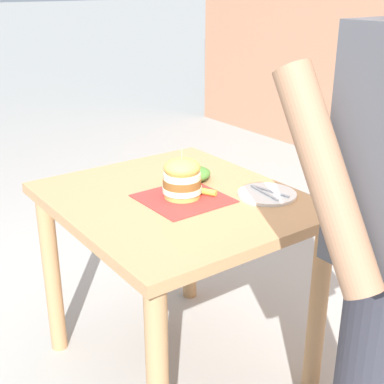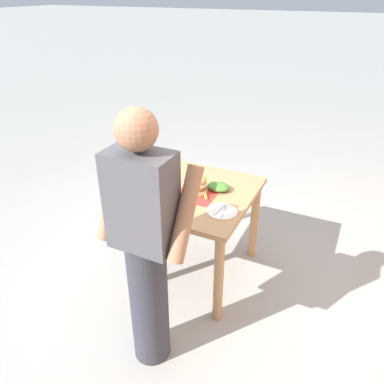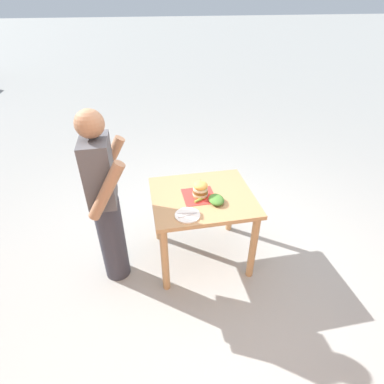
% 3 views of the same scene
% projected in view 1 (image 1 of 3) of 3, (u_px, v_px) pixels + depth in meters
% --- Properties ---
extents(ground_plane, '(80.00, 80.00, 0.00)m').
position_uv_depth(ground_plane, '(178.00, 366.00, 2.28)').
color(ground_plane, '#9E9E99').
extents(patio_table, '(0.84, 0.96, 0.78)m').
position_uv_depth(patio_table, '(177.00, 231.00, 2.05)').
color(patio_table, tan).
rests_on(patio_table, ground).
extents(serving_paper, '(0.30, 0.30, 0.00)m').
position_uv_depth(serving_paper, '(183.00, 198.00, 1.97)').
color(serving_paper, red).
rests_on(serving_paper, patio_table).
extents(sandwich, '(0.15, 0.15, 0.19)m').
position_uv_depth(sandwich, '(182.00, 178.00, 1.96)').
color(sandwich, gold).
rests_on(sandwich, serving_paper).
extents(pickle_spear, '(0.07, 0.10, 0.02)m').
position_uv_depth(pickle_spear, '(204.00, 191.00, 2.00)').
color(pickle_spear, '#8EA83D').
rests_on(pickle_spear, serving_paper).
extents(side_plate_with_forks, '(0.22, 0.22, 0.02)m').
position_uv_depth(side_plate_with_forks, '(267.00, 194.00, 2.00)').
color(side_plate_with_forks, white).
rests_on(side_plate_with_forks, patio_table).
extents(side_salad, '(0.18, 0.14, 0.06)m').
position_uv_depth(side_salad, '(190.00, 175.00, 2.13)').
color(side_salad, '#477F33').
rests_on(side_salad, patio_table).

